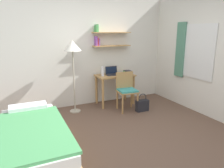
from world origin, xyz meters
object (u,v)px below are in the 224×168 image
object	(u,v)px
desk	(115,81)
water_bottle	(103,71)
desk_chair	(126,89)
handbag	(142,105)
bed	(34,141)
standing_lamp	(73,50)
laptop	(112,73)
book_stack	(128,72)

from	to	relation	value
desk	water_bottle	bearing A→B (deg)	-178.04
desk_chair	handbag	size ratio (longest dim) A/B	2.11
bed	standing_lamp	world-z (taller)	standing_lamp
laptop	standing_lamp	bearing A→B (deg)	-171.05
desk_chair	handbag	distance (m)	0.51
water_bottle	handbag	world-z (taller)	water_bottle
desk	standing_lamp	distance (m)	1.34
standing_lamp	laptop	world-z (taller)	standing_lamp
handbag	desk_chair	bearing A→B (deg)	139.70
standing_lamp	book_stack	size ratio (longest dim) A/B	6.66
standing_lamp	book_stack	bearing A→B (deg)	2.21
desk	desk_chair	distance (m)	0.50
desk_chair	laptop	distance (m)	0.62
bed	desk_chair	xyz separation A→B (m)	(2.13, 1.09, 0.26)
standing_lamp	handbag	world-z (taller)	standing_lamp
desk_chair	laptop	bearing A→B (deg)	102.45
desk	water_bottle	xyz separation A→B (m)	(-0.33, -0.01, 0.28)
bed	handbag	bearing A→B (deg)	19.43
bed	book_stack	size ratio (longest dim) A/B	8.29
book_stack	standing_lamp	bearing A→B (deg)	-177.79
standing_lamp	laptop	xyz separation A→B (m)	(1.00, 0.16, -0.60)
bed	standing_lamp	xyz separation A→B (m)	(1.01, 1.47, 1.16)
handbag	book_stack	bearing A→B (deg)	91.72
laptop	book_stack	world-z (taller)	laptop
book_stack	handbag	distance (m)	0.93
standing_lamp	bed	bearing A→B (deg)	-124.60
bed	water_bottle	world-z (taller)	water_bottle
bed	book_stack	bearing A→B (deg)	32.43
laptop	handbag	xyz separation A→B (m)	(0.40, -0.77, -0.65)
laptop	handbag	distance (m)	1.09
desk_chair	bed	bearing A→B (deg)	-152.86
desk_chair	laptop	size ratio (longest dim) A/B	2.70
book_stack	handbag	size ratio (longest dim) A/B	0.58
bed	water_bottle	bearing A→B (deg)	41.93
laptop	book_stack	size ratio (longest dim) A/B	1.34
bed	desk	xyz separation A→B (m)	(2.07, 1.58, 0.35)
standing_lamp	handbag	distance (m)	1.98
bed	laptop	world-z (taller)	laptop
desk	standing_lamp	size ratio (longest dim) A/B	0.57
desk_chair	standing_lamp	size ratio (longest dim) A/B	0.55
desk	laptop	xyz separation A→B (m)	(-0.06, 0.05, 0.21)
desk_chair	handbag	bearing A→B (deg)	-40.30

